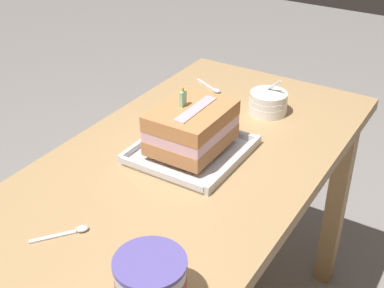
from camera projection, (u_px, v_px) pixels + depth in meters
name	position (u px, v px, depth m)	size (l,w,h in m)	color
dining_table	(193.00, 191.00, 1.43)	(1.17, 0.65, 0.75)	tan
foil_tray	(191.00, 152.00, 1.36)	(0.28, 0.27, 0.02)	silver
birthday_cake	(191.00, 128.00, 1.32)	(0.21, 0.17, 0.16)	#C5804C
bowl_stack	(268.00, 103.00, 1.55)	(0.11, 0.11, 0.11)	white
ice_cream_tub	(151.00, 282.00, 0.91)	(0.13, 0.13, 0.10)	white
serving_spoon_near_tray	(73.00, 231.00, 1.09)	(0.11, 0.09, 0.01)	silver
serving_spoon_by_bowls	(213.00, 89.00, 1.70)	(0.07, 0.12, 0.01)	silver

